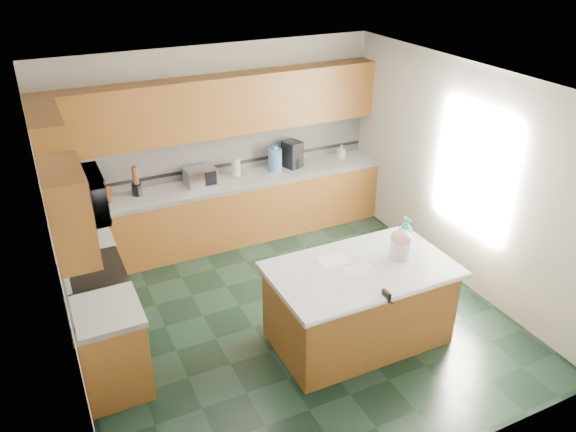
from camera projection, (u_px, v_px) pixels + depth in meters
floor at (289, 317)px, 6.51m from camera, size 4.60×4.60×0.00m
ceiling at (290, 85)px, 5.26m from camera, size 4.60×4.60×0.00m
wall_back at (216, 144)px, 7.74m from camera, size 4.60×0.04×2.70m
wall_front at (430, 346)px, 4.03m from camera, size 4.60×0.04×2.70m
wall_left at (55, 265)px, 4.99m from camera, size 0.04×4.60×2.70m
wall_right at (462, 175)px, 6.78m from camera, size 0.04×4.60×2.70m
back_base_cab at (228, 213)px, 7.91m from camera, size 4.60×0.60×0.86m
back_countertop at (226, 183)px, 7.70m from camera, size 4.60×0.64×0.06m
back_upper_cab at (218, 106)px, 7.32m from camera, size 4.60×0.33×0.78m
back_backsplash at (218, 153)px, 7.77m from camera, size 4.60×0.02×0.63m
back_accent_band at (219, 166)px, 7.85m from camera, size 4.60×0.01×0.05m
left_base_cab_rear at (88, 272)px, 6.57m from camera, size 0.60×0.82×0.86m
left_counter_rear at (81, 238)px, 6.36m from camera, size 0.64×0.82×0.06m
left_base_cab_front at (112, 351)px, 5.35m from camera, size 0.60×0.72×0.86m
left_counter_front at (105, 312)px, 5.13m from camera, size 0.64×0.72×0.06m
left_backsplash at (55, 247)px, 5.50m from camera, size 0.02×2.30×0.63m
left_accent_band at (60, 264)px, 5.59m from camera, size 0.01×2.30×0.05m
left_upper_cab_rear at (50, 148)px, 5.93m from camera, size 0.33×1.09×0.78m
left_upper_cab_front at (69, 213)px, 4.60m from camera, size 0.33×0.72×0.78m
range_body at (99, 308)px, 5.93m from camera, size 0.60×0.76×0.88m
range_oven_door at (127, 304)px, 6.06m from camera, size 0.02×0.68×0.55m
range_cooktop at (92, 271)px, 5.72m from camera, size 0.62×0.78×0.04m
range_handle at (125, 273)px, 5.90m from camera, size 0.02×0.66×0.02m
range_backguard at (63, 267)px, 5.57m from camera, size 0.06×0.76×0.18m
microwave at (78, 198)px, 5.34m from camera, size 0.50×0.73×0.41m
island_base at (359, 306)px, 5.98m from camera, size 1.79×1.03×0.86m
island_top at (361, 269)px, 5.77m from camera, size 1.90×1.13×0.06m
island_bullnose at (393, 299)px, 5.32m from camera, size 1.89×0.07×0.06m
treat_jar at (400, 249)px, 5.86m from camera, size 0.21×0.21×0.21m
treat_jar_lid at (401, 238)px, 5.79m from camera, size 0.22×0.22×0.14m
treat_jar_knob at (402, 233)px, 5.77m from camera, size 0.07×0.03×0.03m
treat_jar_knob_end_l at (399, 234)px, 5.76m from camera, size 0.04×0.04×0.04m
treat_jar_knob_end_r at (405, 233)px, 5.79m from camera, size 0.04×0.04×0.04m
soap_bottle_island at (405, 235)px, 5.92m from camera, size 0.17×0.17×0.42m
paper_sheet_a at (361, 270)px, 5.70m from camera, size 0.32×0.24×0.00m
paper_sheet_b at (334, 260)px, 5.87m from camera, size 0.33×0.25×0.00m
clamp_body at (386, 296)px, 5.29m from camera, size 0.04×0.11×0.10m
clamp_handle at (390, 301)px, 5.24m from camera, size 0.02×0.08×0.02m
knife_block at (107, 194)px, 7.07m from camera, size 0.13×0.16×0.23m
utensil_crock at (137, 189)px, 7.25m from camera, size 0.13×0.13×0.16m
utensil_bundle at (135, 175)px, 7.16m from camera, size 0.07×0.07×0.23m
toaster_oven at (200, 176)px, 7.54m from camera, size 0.42×0.30×0.24m
toaster_oven_door at (203, 180)px, 7.43m from camera, size 0.37×0.01×0.20m
paper_towel at (236, 167)px, 7.78m from camera, size 0.12×0.12×0.26m
paper_towel_base at (237, 176)px, 7.83m from camera, size 0.18×0.18×0.01m
water_jug at (275, 160)px, 7.95m from camera, size 0.19×0.19×0.32m
water_jug_neck at (275, 148)px, 7.87m from camera, size 0.09×0.09×0.05m
coffee_maker at (292, 154)px, 8.06m from camera, size 0.29×0.31×0.38m
coffee_carafe at (294, 163)px, 8.07m from camera, size 0.16×0.16×0.16m
soap_bottle_back at (341, 152)px, 8.39m from camera, size 0.11×0.11×0.21m
soap_back_cap at (342, 144)px, 8.33m from camera, size 0.02×0.02×0.03m
window_light_proxy at (474, 170)px, 6.54m from camera, size 0.02×1.40×1.10m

